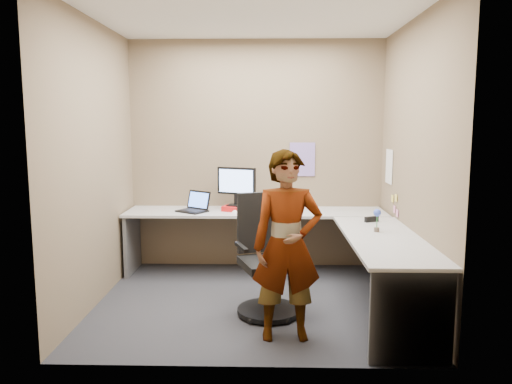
{
  "coord_description": "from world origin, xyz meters",
  "views": [
    {
      "loc": [
        0.15,
        -4.66,
        1.74
      ],
      "look_at": [
        0.02,
        0.25,
        1.05
      ],
      "focal_mm": 35.0,
      "sensor_mm": 36.0,
      "label": 1
    }
  ],
  "objects_px": {
    "monitor": "(236,183)",
    "office_chair": "(266,266)",
    "person": "(287,246)",
    "desk": "(296,235)"
  },
  "relations": [
    {
      "from": "office_chair",
      "to": "monitor",
      "type": "bearing_deg",
      "value": 86.31
    },
    {
      "from": "person",
      "to": "monitor",
      "type": "bearing_deg",
      "value": 101.25
    },
    {
      "from": "monitor",
      "to": "office_chair",
      "type": "distance_m",
      "value": 1.42
    },
    {
      "from": "desk",
      "to": "person",
      "type": "relative_size",
      "value": 1.95
    },
    {
      "from": "monitor",
      "to": "office_chair",
      "type": "xyz_separation_m",
      "value": [
        0.35,
        -1.24,
        -0.61
      ]
    },
    {
      "from": "person",
      "to": "desk",
      "type": "bearing_deg",
      "value": 78.33
    },
    {
      "from": "office_chair",
      "to": "person",
      "type": "height_order",
      "value": "person"
    },
    {
      "from": "office_chair",
      "to": "person",
      "type": "xyz_separation_m",
      "value": [
        0.17,
        -0.53,
        0.32
      ]
    },
    {
      "from": "desk",
      "to": "monitor",
      "type": "xyz_separation_m",
      "value": [
        -0.65,
        0.6,
        0.46
      ]
    },
    {
      "from": "monitor",
      "to": "office_chair",
      "type": "bearing_deg",
      "value": -53.68
    }
  ]
}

